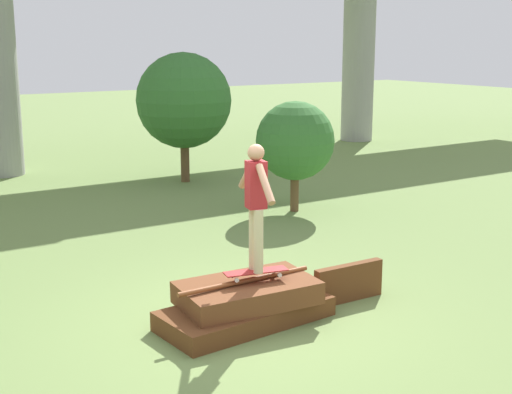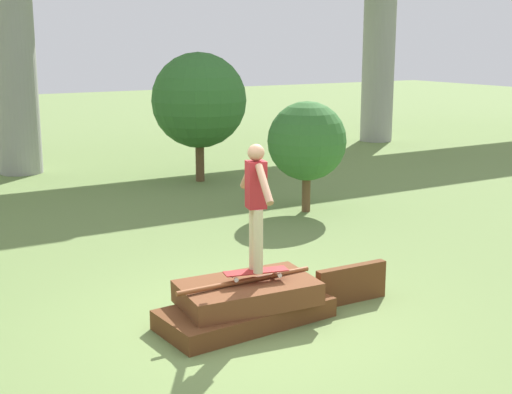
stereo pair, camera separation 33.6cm
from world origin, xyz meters
The scene contains 7 objects.
ground_plane centered at (0.00, 0.00, 0.00)m, with size 80.00×80.00×0.00m, color olive.
scrap_pile centered at (0.02, 0.01, 0.25)m, with size 2.21×1.16×0.58m.
scrap_plank_loose centered at (1.58, -0.10, 0.25)m, with size 1.08×0.15×0.51m.
skateboard centered at (0.13, -0.04, 0.65)m, with size 0.83×0.38×0.09m.
skater centered at (0.13, -0.04, 1.57)m, with size 0.34×1.11×1.57m.
tree_behind_left centered at (3.57, 8.49, 2.00)m, with size 2.32×2.32×3.17m.
tree_mid_back centered at (4.01, 4.48, 1.45)m, with size 1.60×1.60×2.26m.
Camera 1 is at (-4.43, -7.06, 3.45)m, focal length 50.00 mm.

